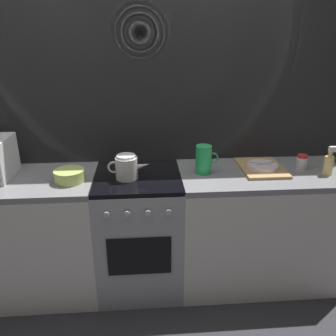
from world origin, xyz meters
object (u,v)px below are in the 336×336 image
(spray_bottle, at_px, (329,164))
(stove_unit, at_px, (139,232))
(spice_jar, at_px, (302,162))
(pitcher, at_px, (204,159))
(dish_pile, at_px, (262,167))
(kettle, at_px, (127,167))
(mixing_bowl, at_px, (69,176))

(spray_bottle, bearing_deg, stove_unit, 176.66)
(spice_jar, bearing_deg, stove_unit, -177.81)
(pitcher, distance_m, dish_pile, 0.44)
(kettle, distance_m, spray_bottle, 1.39)
(spice_jar, bearing_deg, spray_bottle, -42.64)
(pitcher, height_order, dish_pile, pitcher)
(pitcher, relative_size, dish_pile, 0.50)
(pitcher, relative_size, spice_jar, 1.90)
(mixing_bowl, relative_size, spray_bottle, 0.99)
(mixing_bowl, bearing_deg, spray_bottle, -0.46)
(pitcher, distance_m, spray_bottle, 0.86)
(mixing_bowl, bearing_deg, pitcher, 4.99)
(mixing_bowl, bearing_deg, stove_unit, 7.99)
(kettle, height_order, dish_pile, kettle)
(stove_unit, distance_m, spray_bottle, 1.42)
(kettle, distance_m, mixing_bowl, 0.38)
(mixing_bowl, xyz_separation_m, pitcher, (0.91, 0.08, 0.06))
(stove_unit, height_order, kettle, kettle)
(kettle, relative_size, spray_bottle, 1.40)
(kettle, distance_m, spice_jar, 1.26)
(kettle, xyz_separation_m, pitcher, (0.53, 0.06, 0.02))
(kettle, xyz_separation_m, mixing_bowl, (-0.38, -0.02, -0.04))
(dish_pile, distance_m, spray_bottle, 0.45)
(stove_unit, relative_size, spray_bottle, 4.43)
(stove_unit, relative_size, kettle, 3.16)
(spice_jar, bearing_deg, dish_pile, 179.63)
(mixing_bowl, xyz_separation_m, spice_jar, (1.63, 0.11, 0.01))
(stove_unit, distance_m, kettle, 0.54)
(dish_pile, bearing_deg, kettle, -174.83)
(stove_unit, bearing_deg, pitcher, 2.07)
(spice_jar, bearing_deg, pitcher, -177.74)
(kettle, relative_size, spice_jar, 2.71)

